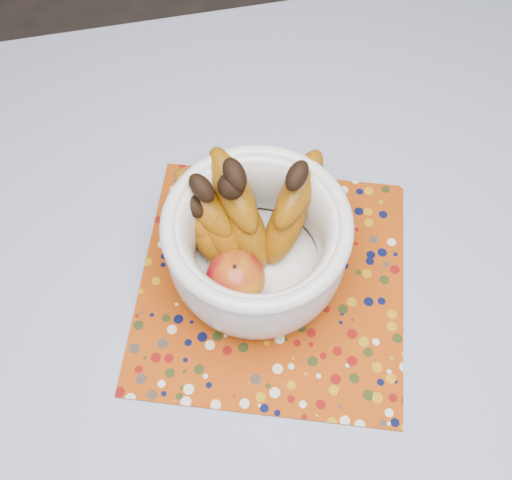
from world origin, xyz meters
TOP-DOWN VIEW (x-y plane):
  - table at (0.00, 0.00)m, footprint 1.20×1.20m
  - tablecloth at (0.00, 0.00)m, footprint 1.32×1.32m
  - placemat at (0.02, 0.10)m, footprint 0.47×0.47m
  - fruit_bowl at (0.00, 0.14)m, footprint 0.29×0.26m

SIDE VIEW (x-z plane):
  - table at x=0.00m, z-range 0.30..1.05m
  - tablecloth at x=0.00m, z-range 0.75..0.76m
  - placemat at x=0.02m, z-range 0.76..0.76m
  - fruit_bowl at x=0.00m, z-range 0.75..0.94m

